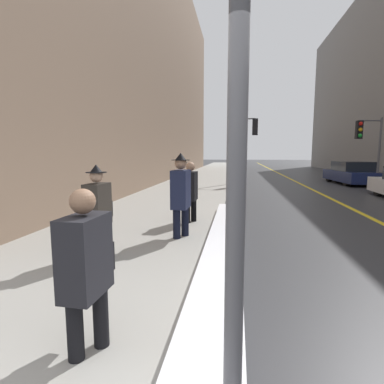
{
  "coord_description": "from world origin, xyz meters",
  "views": [
    {
      "loc": [
        0.39,
        -1.26,
        1.74
      ],
      "look_at": [
        -0.4,
        4.0,
        1.05
      ],
      "focal_mm": 28.0,
      "sensor_mm": 36.0,
      "label": 1
    }
  ],
  "objects": [
    {
      "name": "sidewalk_slab",
      "position": [
        -2.0,
        15.0,
        0.01
      ],
      "size": [
        4.0,
        80.0,
        0.01
      ],
      "color": "#9E9B93",
      "rests_on": "ground"
    },
    {
      "name": "road_centre_stripe",
      "position": [
        4.0,
        15.0,
        0.0
      ],
      "size": [
        0.16,
        80.0,
        0.0
      ],
      "color": "gold",
      "rests_on": "ground"
    },
    {
      "name": "snow_bank_curb",
      "position": [
        0.18,
        3.8,
        0.1
      ],
      "size": [
        0.61,
        8.01,
        0.2
      ],
      "color": "white",
      "rests_on": "ground"
    },
    {
      "name": "building_facade_left",
      "position": [
        -7.0,
        20.0,
        7.91
      ],
      "size": [
        6.0,
        36.0,
        15.83
      ],
      "color": "#846B56",
      "rests_on": "ground"
    },
    {
      "name": "traffic_light_near",
      "position": [
        0.92,
        15.99,
        2.74
      ],
      "size": [
        1.31,
        0.32,
        3.79
      ],
      "rotation": [
        0.0,
        0.0,
        -0.04
      ],
      "color": "#515156",
      "rests_on": "ground"
    },
    {
      "name": "traffic_light_far",
      "position": [
        6.76,
        15.0,
        2.52
      ],
      "size": [
        1.3,
        0.46,
        3.49
      ],
      "rotation": [
        0.0,
        0.0,
        3.31
      ],
      "color": "#515156",
      "rests_on": "ground"
    },
    {
      "name": "pedestrian_trailing",
      "position": [
        -0.86,
        1.02,
        0.8
      ],
      "size": [
        0.3,
        0.69,
        1.46
      ],
      "rotation": [
        0.0,
        0.0,
        -1.61
      ],
      "color": "black",
      "rests_on": "ground"
    },
    {
      "name": "pedestrian_with_shoulder_bag",
      "position": [
        -1.88,
        3.34,
        0.85
      ],
      "size": [
        0.33,
        0.7,
        1.56
      ],
      "rotation": [
        0.0,
        0.0,
        -1.61
      ],
      "color": "black",
      "rests_on": "ground"
    },
    {
      "name": "pedestrian_in_fedora",
      "position": [
        -0.74,
        4.69,
        0.96
      ],
      "size": [
        0.37,
        0.55,
        1.75
      ],
      "rotation": [
        0.0,
        0.0,
        -1.61
      ],
      "color": "black",
      "rests_on": "ground"
    },
    {
      "name": "pedestrian_in_glasses",
      "position": [
        -0.75,
        6.08,
        0.84
      ],
      "size": [
        0.31,
        0.71,
        1.53
      ],
      "rotation": [
        0.0,
        0.0,
        -1.61
      ],
      "color": "black",
      "rests_on": "ground"
    },
    {
      "name": "parked_car_navy",
      "position": [
        6.87,
        16.97,
        0.6
      ],
      "size": [
        2.01,
        4.31,
        1.27
      ],
      "rotation": [
        0.0,
        0.0,
        1.63
      ],
      "color": "navy",
      "rests_on": "ground"
    },
    {
      "name": "fire_hydrant",
      "position": [
        0.31,
        8.28,
        0.35
      ],
      "size": [
        0.2,
        0.2,
        0.7
      ],
      "color": "red",
      "rests_on": "ground"
    }
  ]
}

